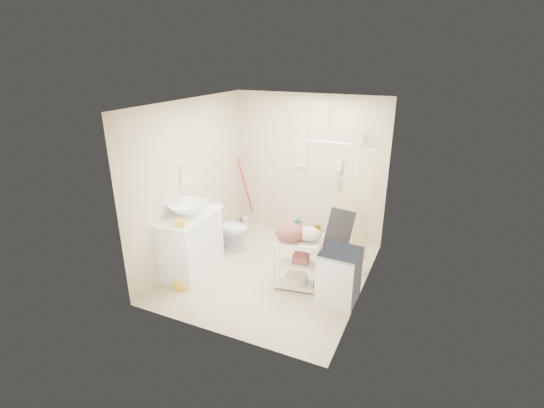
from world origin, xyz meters
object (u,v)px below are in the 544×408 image
(washing_machine, at_px, (339,275))
(laundry_rack, at_px, (297,259))
(vanity, at_px, (191,243))
(toilet, at_px, (228,228))

(washing_machine, xyz_separation_m, laundry_rack, (-0.65, 0.06, 0.08))
(vanity, xyz_separation_m, toilet, (0.12, 0.91, -0.09))
(vanity, xyz_separation_m, laundry_rack, (1.65, 0.26, -0.03))
(toilet, relative_size, washing_machine, 1.02)
(vanity, relative_size, toilet, 1.41)
(vanity, xyz_separation_m, washing_machine, (2.30, 0.20, -0.10))
(toilet, xyz_separation_m, laundry_rack, (1.53, -0.65, 0.07))
(toilet, distance_m, laundry_rack, 1.67)
(vanity, bearing_deg, toilet, 79.59)
(toilet, relative_size, laundry_rack, 0.85)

